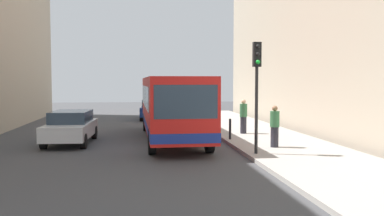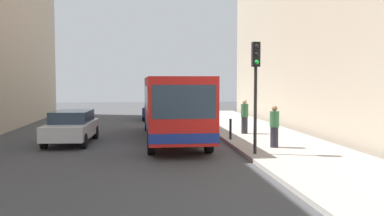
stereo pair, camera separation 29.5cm
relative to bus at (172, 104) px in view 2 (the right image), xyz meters
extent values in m
plane|color=#424244|center=(-0.86, -2.63, -1.73)|extent=(80.00, 80.00, 0.00)
cube|color=#9E9991|center=(4.54, -2.63, -1.65)|extent=(4.40, 40.00, 0.15)
cube|color=red|center=(0.00, -0.11, 0.02)|extent=(2.57, 11.01, 2.50)
cube|color=navy|center=(0.00, -0.11, -0.93)|extent=(2.59, 11.03, 0.36)
cube|color=#2D3D4C|center=(0.03, -5.59, 0.37)|extent=(2.26, 0.07, 1.20)
cube|color=#2D3D4C|center=(0.00, 0.39, 0.37)|extent=(2.58, 9.41, 1.00)
cylinder|color=black|center=(1.15, -4.00, -1.23)|extent=(0.29, 1.00, 1.00)
cylinder|color=black|center=(-1.11, -4.01, -1.23)|extent=(0.29, 1.00, 1.00)
cylinder|color=black|center=(1.11, 3.80, -1.23)|extent=(0.29, 1.00, 1.00)
cylinder|color=black|center=(-1.15, 3.79, -1.23)|extent=(0.29, 1.00, 1.00)
cube|color=silver|center=(-4.63, -0.74, -1.09)|extent=(2.02, 4.49, 0.64)
cube|color=#2D3D4C|center=(-4.62, -0.59, -0.51)|extent=(1.73, 2.54, 0.52)
cylinder|color=black|center=(-3.88, -2.28, -1.41)|extent=(0.25, 0.65, 0.64)
cylinder|color=black|center=(-5.52, -2.19, -1.41)|extent=(0.25, 0.65, 0.64)
cylinder|color=black|center=(-3.73, 0.72, -1.41)|extent=(0.25, 0.65, 0.64)
cylinder|color=black|center=(-5.37, 0.80, -1.41)|extent=(0.25, 0.65, 0.64)
cube|color=navy|center=(-0.38, 11.12, -1.09)|extent=(2.13, 4.52, 0.64)
cube|color=#2D3D4C|center=(-0.37, 11.27, -0.51)|extent=(1.78, 2.58, 0.52)
cylinder|color=black|center=(0.33, 9.57, -1.41)|extent=(0.27, 0.65, 0.64)
cylinder|color=black|center=(-1.31, 9.69, -1.41)|extent=(0.27, 0.65, 0.64)
cylinder|color=black|center=(0.56, 12.56, -1.41)|extent=(0.27, 0.65, 0.64)
cylinder|color=black|center=(-1.08, 12.68, -1.41)|extent=(0.27, 0.65, 0.64)
cylinder|color=black|center=(2.69, -5.21, 0.02)|extent=(0.12, 0.12, 3.20)
cube|color=black|center=(2.69, -5.21, 2.07)|extent=(0.28, 0.24, 0.90)
sphere|color=black|center=(2.69, -5.34, 2.35)|extent=(0.16, 0.16, 0.16)
sphere|color=black|center=(2.69, -5.34, 2.07)|extent=(0.16, 0.16, 0.16)
sphere|color=green|center=(2.69, -5.34, 1.79)|extent=(0.16, 0.16, 0.16)
cylinder|color=black|center=(2.59, -1.33, -1.10)|extent=(0.11, 0.11, 0.95)
cylinder|color=black|center=(2.59, 1.84, -1.10)|extent=(0.11, 0.11, 0.95)
cylinder|color=black|center=(2.59, 5.01, -1.10)|extent=(0.11, 0.11, 0.95)
cylinder|color=black|center=(2.59, 8.19, -1.10)|extent=(0.11, 0.11, 0.95)
cylinder|color=#26262D|center=(3.87, -3.84, -1.16)|extent=(0.32, 0.32, 0.83)
cylinder|color=#336B3F|center=(3.87, -3.84, -0.43)|extent=(0.38, 0.38, 0.64)
sphere|color=#8C6647|center=(3.87, -3.84, 0.00)|extent=(0.23, 0.23, 0.23)
cylinder|color=#26262D|center=(3.76, 0.73, -1.15)|extent=(0.32, 0.32, 0.86)
cylinder|color=#336B3F|center=(3.76, 0.73, -0.39)|extent=(0.38, 0.38, 0.66)
sphere|color=tan|center=(3.76, 0.73, 0.06)|extent=(0.24, 0.24, 0.24)
camera|label=1|loc=(-1.72, -20.21, 1.09)|focal=39.40mm
camera|label=2|loc=(-1.43, -20.24, 1.09)|focal=39.40mm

